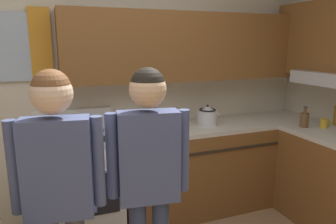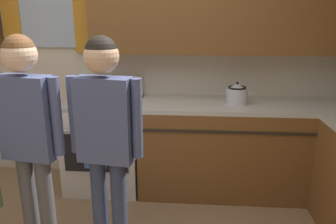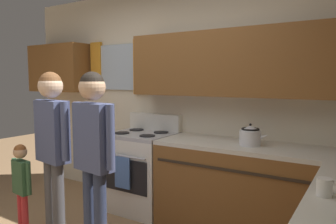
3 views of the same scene
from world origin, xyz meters
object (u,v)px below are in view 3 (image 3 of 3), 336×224
stovetop_kettle (250,135)px  adult_holding_child (52,138)px  mug_ceramic_white (325,187)px  adult_in_plaid (94,144)px  small_child (21,180)px  stove_oven (142,170)px

stovetop_kettle → adult_holding_child: 1.81m
mug_ceramic_white → adult_in_plaid: adult_in_plaid is taller
stovetop_kettle → adult_holding_child: size_ratio=0.17×
adult_holding_child → small_child: adult_holding_child is taller
adult_holding_child → adult_in_plaid: size_ratio=1.00×
adult_in_plaid → small_child: size_ratio=1.72×
mug_ceramic_white → adult_in_plaid: size_ratio=0.08×
adult_in_plaid → stove_oven: bearing=106.6°
stove_oven → stovetop_kettle: size_ratio=4.02×
adult_in_plaid → small_child: bearing=-173.0°
mug_ceramic_white → adult_holding_child: (-2.21, 0.02, 0.05)m
stove_oven → adult_in_plaid: 1.25m
stovetop_kettle → small_child: size_ratio=0.30×
mug_ceramic_white → adult_in_plaid: (-1.70, 0.02, 0.04)m
stove_oven → adult_holding_child: adult_holding_child is taller
adult_holding_child → adult_in_plaid: (0.51, 0.00, -0.00)m
mug_ceramic_white → small_child: (-2.55, -0.08, -0.37)m
stove_oven → adult_in_plaid: (0.32, -1.08, 0.52)m
small_child → mug_ceramic_white: bearing=1.9°
adult_in_plaid → mug_ceramic_white: bearing=-0.6°
adult_holding_child → small_child: 0.55m
stovetop_kettle → adult_holding_child: bearing=-144.2°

